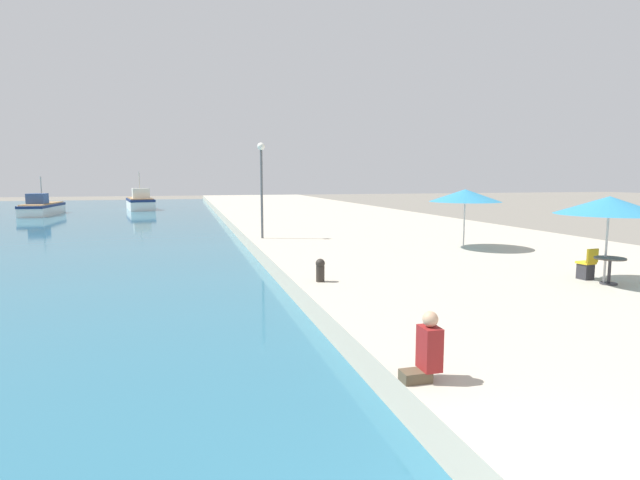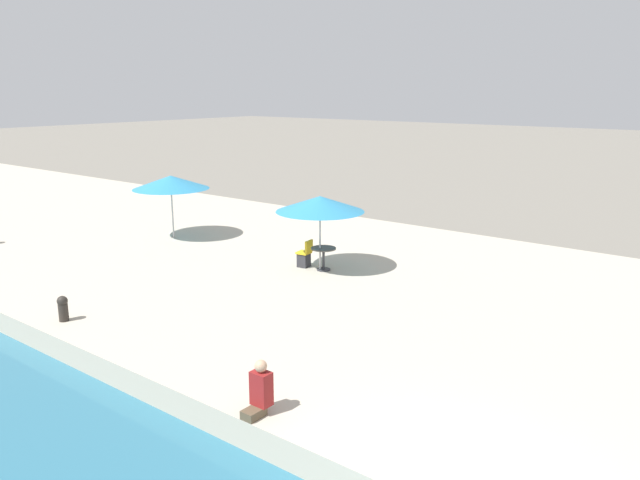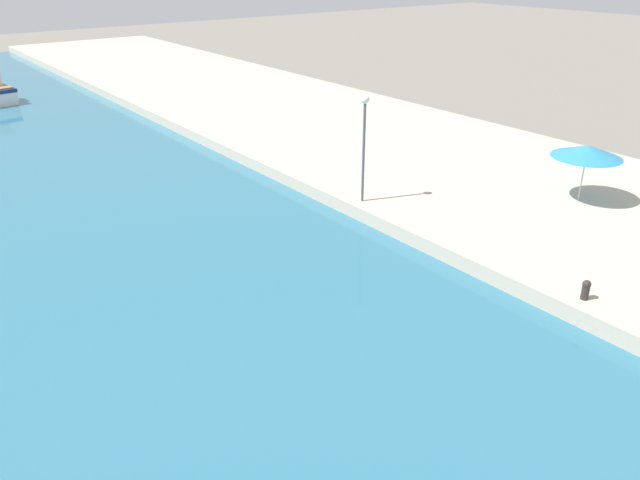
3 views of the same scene
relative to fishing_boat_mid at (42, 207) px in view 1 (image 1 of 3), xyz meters
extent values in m
cube|color=#BCB29E|center=(23.89, -12.35, -0.45)|extent=(16.00, 90.00, 0.62)
cube|color=white|center=(0.00, 0.12, -0.20)|extent=(2.43, 7.46, 1.03)
cube|color=navy|center=(0.00, 0.12, 0.19)|extent=(2.47, 7.53, 0.25)
cube|color=#99754C|center=(0.00, 0.12, 0.36)|extent=(2.23, 6.86, 0.10)
cube|color=#334C7F|center=(-0.05, -1.17, 0.88)|extent=(1.55, 1.68, 0.93)
cylinder|color=#B7B2A8|center=(0.00, 0.12, 1.65)|extent=(0.12, 0.12, 2.48)
cube|color=white|center=(8.21, 6.35, -0.12)|extent=(3.54, 7.01, 1.19)
cube|color=navy|center=(8.21, 6.35, 0.34)|extent=(3.60, 7.08, 0.25)
cube|color=#99754C|center=(8.21, 6.35, 0.52)|extent=(3.26, 6.45, 0.10)
cube|color=silver|center=(8.41, 5.20, 1.10)|extent=(1.94, 1.74, 1.07)
cylinder|color=#B7B2A8|center=(8.21, 6.35, 1.99)|extent=(0.12, 0.12, 2.85)
cylinder|color=#B7B7B7|center=(24.08, -41.06, 0.90)|extent=(0.06, 0.06, 2.07)
cone|color=teal|center=(24.08, -41.06, 2.03)|extent=(2.80, 2.80, 0.49)
cylinder|color=#B7B7B7|center=(24.12, -33.78, 0.90)|extent=(0.06, 0.06, 2.08)
cone|color=teal|center=(24.12, -33.78, 2.05)|extent=(2.92, 2.92, 0.51)
cylinder|color=#333338|center=(24.16, -41.14, -0.12)|extent=(0.44, 0.44, 0.04)
cylinder|color=#333338|center=(24.16, -41.14, 0.21)|extent=(0.08, 0.08, 0.70)
cylinder|color=#4C4742|center=(24.16, -41.14, 0.58)|extent=(0.80, 0.80, 0.04)
cube|color=#2D2D33|center=(24.07, -40.40, 0.09)|extent=(0.38, 0.38, 0.45)
cube|color=gold|center=(24.07, -40.40, 0.34)|extent=(0.45, 0.45, 0.06)
cube|color=gold|center=(24.10, -40.60, 0.57)|extent=(0.40, 0.11, 0.40)
cube|color=brown|center=(16.10, -45.78, -0.06)|extent=(0.42, 0.28, 0.16)
cube|color=maroon|center=(16.31, -45.78, 0.34)|extent=(0.26, 0.36, 0.63)
sphere|color=tan|center=(16.31, -45.78, 0.77)|extent=(0.23, 0.23, 0.23)
cylinder|color=#2D2823|center=(16.60, -38.73, 0.09)|extent=(0.24, 0.24, 0.45)
sphere|color=#2D2823|center=(16.60, -38.73, 0.39)|extent=(0.26, 0.26, 0.26)
cylinder|color=#565B60|center=(16.55, -28.20, 1.96)|extent=(0.12, 0.12, 4.20)
sphere|color=white|center=(16.55, -28.20, 4.24)|extent=(0.36, 0.36, 0.36)
camera|label=1|loc=(12.98, -52.04, 2.77)|focal=28.00mm
camera|label=2|loc=(8.93, -52.86, 5.55)|focal=35.00mm
camera|label=3|loc=(-0.07, -47.18, 9.69)|focal=35.00mm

